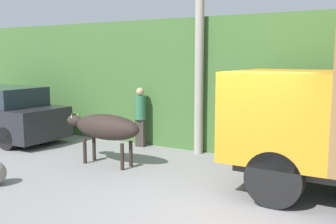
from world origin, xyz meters
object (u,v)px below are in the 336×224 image
Objects in this scene: brown_cow at (105,127)px; utility_pole at (199,48)px; parked_suv at (1,115)px; pedestrian_on_hill at (140,114)px.

brown_cow is 0.40× the size of utility_pole.
parked_suv is 6.64m from utility_pole.
pedestrian_on_hill is (4.29, 1.47, 0.15)m from parked_suv.
brown_cow is 2.11m from pedestrian_on_hill.
brown_cow is 0.51× the size of parked_suv.
utility_pole reaches higher than brown_cow.
pedestrian_on_hill is at bearing 16.59° from parked_suv.
parked_suv is (-4.69, 0.60, -0.11)m from brown_cow.
utility_pole reaches higher than parked_suv.
pedestrian_on_hill is (-0.40, 2.07, 0.04)m from brown_cow.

